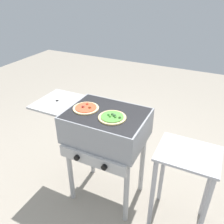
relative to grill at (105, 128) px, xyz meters
The scene contains 5 objects.
ground_plane 0.76m from the grill, 17.39° to the left, with size 8.00×8.00×0.00m, color gray.
grill is the anchor object (origin of this frame).
pizza_veggie 0.19m from the grill, 27.56° to the right, with size 0.21×0.21×0.04m.
pizza_pepperoni 0.22m from the grill, behind, with size 0.21×0.21×0.03m.
prep_table 0.71m from the grill, ahead, with size 0.44×0.36×0.74m.
Camera 1 is at (0.73, -1.40, 1.81)m, focal length 37.16 mm.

